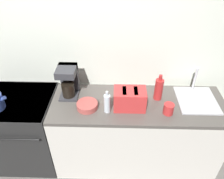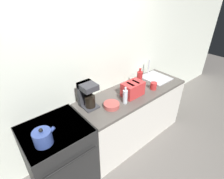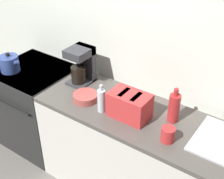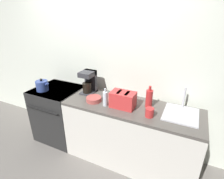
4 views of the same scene
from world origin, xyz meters
TOP-DOWN VIEW (x-y plane):
  - ground_plane at (0.00, 0.00)m, footprint 12.00×12.00m
  - wall_back at (0.00, 0.71)m, footprint 8.00×0.05m
  - stove at (-0.62, 0.33)m, footprint 0.71×0.70m
  - counter_block at (0.63, 0.31)m, footprint 1.78×0.63m
  - kettle at (-0.78, 0.20)m, footprint 0.23×0.18m
  - toaster at (0.54, 0.26)m, footprint 0.31×0.20m
  - coffee_maker at (-0.09, 0.45)m, footprint 0.19×0.23m
  - sink_tray at (1.23, 0.38)m, footprint 0.39×0.44m
  - bottle_clear at (0.32, 0.19)m, footprint 0.06×0.06m
  - bottle_red at (0.83, 0.40)m, footprint 0.08×0.08m
  - cup_red at (0.90, 0.17)m, footprint 0.10×0.10m
  - bowl at (0.12, 0.23)m, footprint 0.21×0.21m

SIDE VIEW (x-z plane):
  - ground_plane at x=0.00m, z-range 0.00..0.00m
  - counter_block at x=0.63m, z-range 0.00..0.89m
  - stove at x=-0.62m, z-range 0.01..0.90m
  - sink_tray at x=1.23m, z-range 0.77..1.05m
  - bowl at x=0.12m, z-range 0.89..0.95m
  - cup_red at x=0.90m, z-range 0.89..1.00m
  - kettle at x=-0.78m, z-range 0.87..1.07m
  - bottle_clear at x=0.32m, z-range 0.87..1.11m
  - toaster at x=0.54m, z-range 0.89..1.09m
  - bottle_red at x=0.83m, z-range 0.87..1.15m
  - coffee_maker at x=-0.09m, z-range 0.90..1.23m
  - wall_back at x=0.00m, z-range 0.00..2.60m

